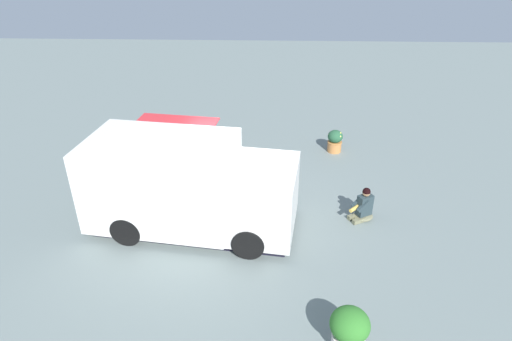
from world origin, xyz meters
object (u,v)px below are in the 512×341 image
object	(u,v)px
planter_flowering_near	(349,329)
trash_bin	(126,145)
food_truck	(188,188)
planter_flowering_far	(335,141)
person_customer	(363,207)

from	to	relation	value
planter_flowering_near	trash_bin	xyz separation A→B (m)	(-5.94, 7.06, -0.02)
trash_bin	food_truck	bearing A→B (deg)	-53.35
planter_flowering_far	planter_flowering_near	bearing A→B (deg)	-95.19
person_customer	planter_flowering_near	xyz separation A→B (m)	(-0.95, -3.93, 0.13)
planter_flowering_near	planter_flowering_far	xyz separation A→B (m)	(0.70, 7.75, -0.09)
trash_bin	planter_flowering_far	bearing A→B (deg)	5.96
person_customer	planter_flowering_near	bearing A→B (deg)	-103.56
food_truck	trash_bin	size ratio (longest dim) A/B	5.70
planter_flowering_near	planter_flowering_far	size ratio (longest dim) A/B	1.19
trash_bin	person_customer	bearing A→B (deg)	-24.40
food_truck	trash_bin	xyz separation A→B (m)	(-2.61, 3.51, -0.60)
planter_flowering_near	trash_bin	size ratio (longest dim) A/B	0.99
person_customer	trash_bin	xyz separation A→B (m)	(-6.89, 3.13, 0.11)
person_customer	planter_flowering_far	bearing A→B (deg)	93.66
planter_flowering_near	trash_bin	distance (m)	9.23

